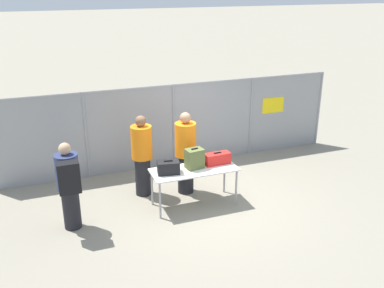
% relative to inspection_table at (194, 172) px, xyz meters
% --- Properties ---
extents(ground_plane, '(120.00, 120.00, 0.00)m').
position_rel_inspection_table_xyz_m(ground_plane, '(0.25, 0.06, -0.70)').
color(ground_plane, gray).
extents(fence_section, '(8.17, 0.07, 1.97)m').
position_rel_inspection_table_xyz_m(fence_section, '(0.27, 2.04, 0.33)').
color(fence_section, gray).
rests_on(fence_section, ground_plane).
extents(inspection_table, '(1.68, 0.68, 0.77)m').
position_rel_inspection_table_xyz_m(inspection_table, '(0.00, 0.00, 0.00)').
color(inspection_table, silver).
rests_on(inspection_table, ground_plane).
extents(suitcase_black, '(0.45, 0.33, 0.26)m').
position_rel_inspection_table_xyz_m(suitcase_black, '(-0.52, 0.00, 0.19)').
color(suitcase_black, black).
rests_on(suitcase_black, inspection_table).
extents(suitcase_olive, '(0.36, 0.28, 0.41)m').
position_rel_inspection_table_xyz_m(suitcase_olive, '(0.03, 0.05, 0.26)').
color(suitcase_olive, '#566033').
rests_on(suitcase_olive, inspection_table).
extents(suitcase_red, '(0.52, 0.23, 0.25)m').
position_rel_inspection_table_xyz_m(suitcase_red, '(0.52, 0.08, 0.18)').
color(suitcase_red, red).
rests_on(suitcase_red, inspection_table).
extents(traveler_hooded, '(0.40, 0.63, 1.63)m').
position_rel_inspection_table_xyz_m(traveler_hooded, '(-2.35, -0.08, 0.19)').
color(traveler_hooded, black).
rests_on(traveler_hooded, ground_plane).
extents(security_worker_near, '(0.43, 0.43, 1.74)m').
position_rel_inspection_table_xyz_m(security_worker_near, '(0.03, 0.58, 0.20)').
color(security_worker_near, black).
rests_on(security_worker_near, ground_plane).
extents(security_worker_far, '(0.42, 0.42, 1.71)m').
position_rel_inspection_table_xyz_m(security_worker_far, '(-0.83, 0.80, 0.18)').
color(security_worker_far, black).
rests_on(security_worker_far, ground_plane).
extents(utility_trailer, '(3.61, 2.28, 0.70)m').
position_rel_inspection_table_xyz_m(utility_trailer, '(1.43, 3.97, -0.29)').
color(utility_trailer, silver).
rests_on(utility_trailer, ground_plane).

